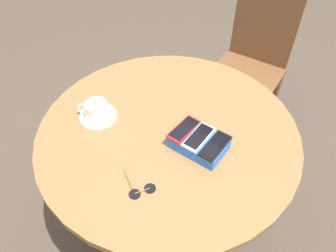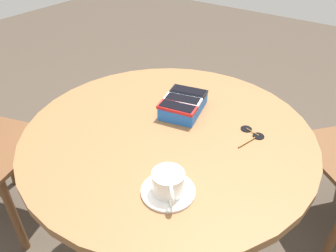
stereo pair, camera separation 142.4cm
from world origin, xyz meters
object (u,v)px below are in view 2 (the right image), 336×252
at_px(phone_box, 183,106).
at_px(sunglasses, 252,134).
at_px(phone_white, 183,99).
at_px(round_table, 168,160).
at_px(phone_black, 189,91).
at_px(coffee_cup, 168,182).
at_px(phone_red, 177,107).
at_px(saucer, 168,191).

height_order(phone_box, sunglasses, phone_box).
bearing_deg(sunglasses, phone_white, -86.50).
height_order(round_table, sunglasses, sunglasses).
relative_size(phone_box, phone_black, 1.47).
height_order(phone_white, coffee_cup, coffee_cup).
relative_size(phone_black, sunglasses, 1.12).
bearing_deg(round_table, coffee_cup, 35.85).
xyz_separation_m(round_table, phone_white, (-0.13, -0.03, 0.18)).
bearing_deg(coffee_cup, phone_red, -149.33).
relative_size(phone_white, phone_red, 1.01).
bearing_deg(sunglasses, coffee_cup, -10.79).
distance_m(round_table, phone_black, 0.28).
bearing_deg(phone_red, sunglasses, 106.65).
height_order(phone_black, phone_red, phone_red).
xyz_separation_m(phone_black, coffee_cup, (0.43, 0.21, -0.01)).
relative_size(round_table, phone_white, 6.79).
distance_m(round_table, coffee_cup, 0.34).
distance_m(round_table, saucer, 0.32).
height_order(phone_box, saucer, phone_box).
xyz_separation_m(phone_box, sunglasses, (-0.01, 0.27, -0.02)).
bearing_deg(coffee_cup, sunglasses, 169.21).
xyz_separation_m(round_table, phone_box, (-0.14, -0.03, 0.16)).
relative_size(saucer, coffee_cup, 1.46).
xyz_separation_m(phone_white, saucer, (0.37, 0.20, -0.05)).
height_order(round_table, phone_box, phone_box).
bearing_deg(round_table, phone_white, -167.56).
bearing_deg(coffee_cup, saucer, -135.31).
bearing_deg(phone_black, saucer, 26.17).
bearing_deg(sunglasses, phone_black, -99.77).
relative_size(phone_red, saucer, 0.97).
height_order(phone_red, coffee_cup, coffee_cup).
xyz_separation_m(phone_red, coffee_cup, (0.31, 0.18, -0.01)).
bearing_deg(phone_box, round_table, 11.46).
height_order(phone_white, saucer, phone_white).
height_order(phone_black, coffee_cup, coffee_cup).
relative_size(phone_red, sunglasses, 1.11).
xyz_separation_m(round_table, sunglasses, (-0.15, 0.24, 0.13)).
distance_m(phone_black, sunglasses, 0.30).
height_order(phone_box, phone_red, phone_red).
distance_m(phone_black, phone_red, 0.13).
height_order(phone_red, saucer, phone_red).
distance_m(phone_white, saucer, 0.42).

